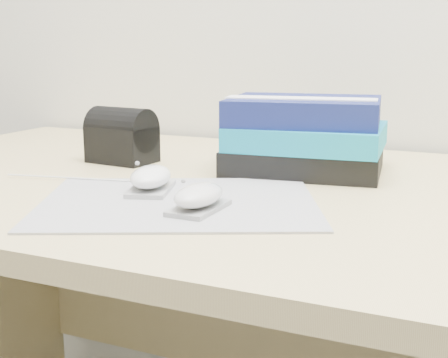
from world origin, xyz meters
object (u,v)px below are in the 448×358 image
at_px(mouse_rear, 151,179).
at_px(book_stack, 305,135).
at_px(desk, 300,316).
at_px(pouch, 122,136).
at_px(mouse_front, 199,198).

xyz_separation_m(mouse_rear, book_stack, (0.15, 0.25, 0.04)).
height_order(desk, pouch, pouch).
bearing_deg(mouse_front, desk, 75.65).
height_order(mouse_rear, book_stack, book_stack).
height_order(book_stack, pouch, book_stack).
bearing_deg(pouch, desk, -1.07).
bearing_deg(book_stack, desk, -74.06).
height_order(mouse_rear, mouse_front, mouse_rear).
bearing_deg(mouse_front, book_stack, 81.87).
relative_size(mouse_rear, mouse_front, 1.20).
bearing_deg(pouch, mouse_rear, -47.54).
distance_m(desk, mouse_front, 0.36).
bearing_deg(pouch, mouse_front, -41.98).
bearing_deg(pouch, book_stack, 10.19).
xyz_separation_m(mouse_rear, pouch, (-0.17, 0.19, 0.03)).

